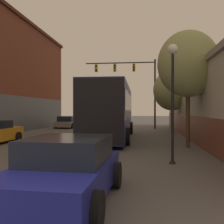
% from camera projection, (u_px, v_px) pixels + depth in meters
% --- Properties ---
extents(lane_center_line, '(0.14, 41.88, 0.01)m').
position_uv_depth(lane_center_line, '(76.00, 140.00, 17.25)').
color(lane_center_line, silver).
rests_on(lane_center_line, ground_plane).
extents(bus, '(3.00, 10.85, 3.58)m').
position_uv_depth(bus, '(111.00, 109.00, 17.93)').
color(bus, navy).
rests_on(bus, ground_plane).
extents(hatchback_foreground, '(2.27, 3.89, 1.38)m').
position_uv_depth(hatchback_foreground, '(65.00, 171.00, 5.72)').
color(hatchback_foreground, navy).
rests_on(hatchback_foreground, ground_plane).
extents(parked_car_left_near, '(2.04, 4.32, 1.28)m').
position_uv_depth(parked_car_left_near, '(68.00, 122.00, 28.90)').
color(parked_car_left_near, slate).
rests_on(parked_car_left_near, ground_plane).
extents(traffic_signal_gantry, '(7.44, 0.36, 7.27)m').
position_uv_depth(traffic_signal_gantry, '(133.00, 78.00, 27.66)').
color(traffic_signal_gantry, black).
rests_on(traffic_signal_gantry, ground_plane).
extents(street_lamp, '(0.38, 0.38, 4.41)m').
position_uv_depth(street_lamp, '(173.00, 86.00, 9.64)').
color(street_lamp, black).
rests_on(street_lamp, ground_plane).
extents(street_tree_near, '(3.18, 2.87, 6.16)m').
position_uv_depth(street_tree_near, '(188.00, 64.00, 13.75)').
color(street_tree_near, '#4C3823').
rests_on(street_tree_near, ground_plane).
extents(street_tree_far, '(3.16, 2.85, 5.41)m').
position_uv_depth(street_tree_far, '(172.00, 90.00, 22.32)').
color(street_tree_far, brown).
rests_on(street_tree_far, ground_plane).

